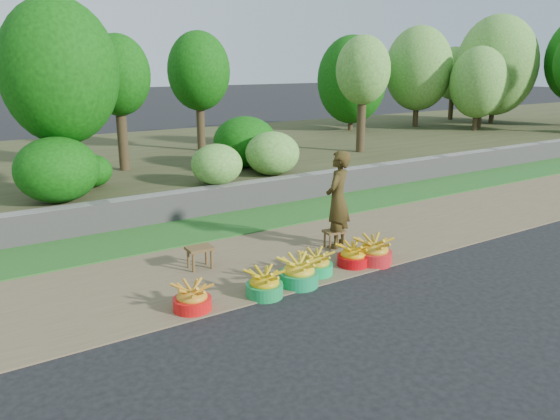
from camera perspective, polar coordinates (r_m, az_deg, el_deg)
ground_plane at (r=7.75m, az=6.82°, el=-7.23°), size 120.00×120.00×0.00m
dirt_shoulder at (r=8.67m, az=1.51°, el=-4.57°), size 80.00×2.50×0.02m
grass_verge at (r=10.29m, az=-4.86°, el=-1.35°), size 80.00×1.50×0.04m
retaining_wall at (r=10.95m, az=-7.02°, el=1.00°), size 80.00×0.35×0.55m
earth_bank at (r=15.41m, az=-15.20°, el=4.62°), size 80.00×10.00×0.50m
vegetation at (r=18.45m, az=11.43°, el=13.60°), size 36.01×7.65×4.29m
basin_a at (r=6.81m, az=-9.17°, el=-9.15°), size 0.47×0.47×0.35m
basin_b at (r=7.11m, az=-1.64°, el=-7.79°), size 0.49×0.49×0.36m
basin_c at (r=7.44m, az=1.97°, el=-6.58°), size 0.54×0.54×0.40m
basin_d at (r=7.82m, az=3.80°, el=-5.68°), size 0.48×0.48×0.36m
basin_e at (r=8.19m, az=7.65°, el=-4.81°), size 0.47×0.47×0.35m
basin_f at (r=8.34m, az=9.75°, el=-4.33°), size 0.56×0.56×0.41m
stool_left at (r=8.04m, az=-8.40°, el=-4.29°), size 0.38×0.30×0.33m
stool_right at (r=8.89m, az=5.68°, el=-2.50°), size 0.36×0.29×0.29m
vendor_woman at (r=8.80m, az=6.05°, el=1.10°), size 0.69×0.63×1.58m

